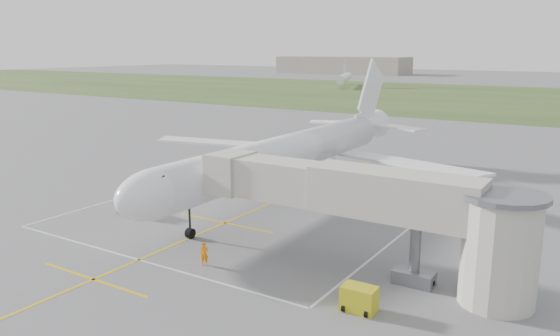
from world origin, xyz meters
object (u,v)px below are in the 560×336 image
Objects in this scene: baggage_cart at (130,204)px; ramp_worker_wing at (247,172)px; airliner at (290,154)px; ramp_worker_nose at (204,254)px; gpu_unit at (359,299)px; jet_bridge at (383,208)px.

ramp_worker_wing is (1.63, 16.16, 0.08)m from baggage_cart.
airliner reaches higher than ramp_worker_nose.
ramp_worker_wing is (-24.00, 22.46, 0.25)m from gpu_unit.
jet_bridge reaches higher than ramp_worker_nose.
airliner reaches higher than jet_bridge.
ramp_worker_nose is 25.08m from ramp_worker_wing.
gpu_unit is at bearing -49.65° from airliner.
jet_bridge is at bearing 6.38° from baggage_cart.
jet_bridge reaches higher than ramp_worker_wing.
airliner is at bearing 137.81° from jet_bridge.
airliner is 17.07× the size of baggage_cart.
baggage_cart is (-9.10, -13.17, -3.49)m from airliner.
ramp_worker_wing is at bearing 134.94° from gpu_unit.
baggage_cart is (-25.63, 6.29, 0.17)m from gpu_unit.
gpu_unit is at bearing -81.15° from jet_bridge.
gpu_unit is (16.53, -19.46, -3.66)m from airliner.
airliner is 16.38m from baggage_cart.
jet_bridge is (15.72, -14.25, 0.35)m from airliner.
jet_bridge reaches higher than gpu_unit.
ramp_worker_nose is at bearing -76.34° from airliner.
gpu_unit is 1.03× the size of ramp_worker_wing.
ramp_worker_wing is at bearing 93.12° from baggage_cart.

